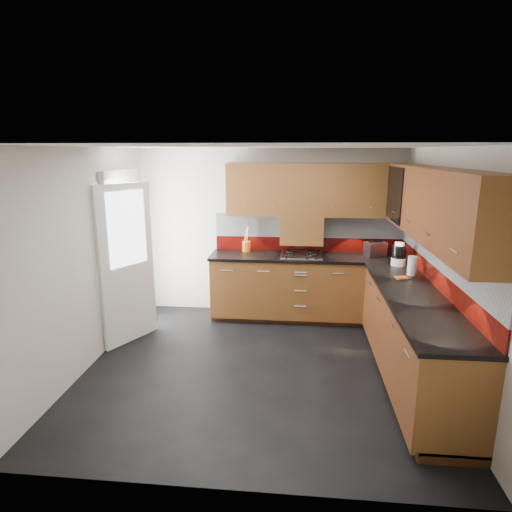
# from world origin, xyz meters

# --- Properties ---
(room) EXTENTS (4.00, 3.80, 2.64)m
(room) POSITION_xyz_m (0.00, 0.00, 1.50)
(room) COLOR black
(base_cabinets) EXTENTS (2.70, 3.20, 0.95)m
(base_cabinets) POSITION_xyz_m (1.07, 0.72, 0.44)
(base_cabinets) COLOR brown
(base_cabinets) RESTS_ON room
(countertop) EXTENTS (2.72, 3.22, 0.04)m
(countertop) POSITION_xyz_m (1.05, 0.70, 0.92)
(countertop) COLOR black
(countertop) RESTS_ON base_cabinets
(backsplash) EXTENTS (2.70, 3.20, 0.54)m
(backsplash) POSITION_xyz_m (1.28, 0.93, 1.21)
(backsplash) COLOR maroon
(backsplash) RESTS_ON countertop
(upper_cabinets) EXTENTS (2.50, 3.20, 0.72)m
(upper_cabinets) POSITION_xyz_m (1.23, 0.78, 1.84)
(upper_cabinets) COLOR brown
(upper_cabinets) RESTS_ON room
(extractor_hood) EXTENTS (0.60, 0.33, 0.40)m
(extractor_hood) POSITION_xyz_m (0.45, 1.64, 1.28)
(extractor_hood) COLOR brown
(extractor_hood) RESTS_ON room
(glass_cabinet) EXTENTS (0.32, 0.80, 0.66)m
(glass_cabinet) POSITION_xyz_m (1.71, 1.07, 1.87)
(glass_cabinet) COLOR black
(glass_cabinet) RESTS_ON room
(back_door) EXTENTS (0.42, 1.19, 2.04)m
(back_door) POSITION_xyz_m (-1.78, 0.75, 1.03)
(back_door) COLOR white
(back_door) RESTS_ON room
(gas_hob) EXTENTS (0.57, 0.50, 0.04)m
(gas_hob) POSITION_xyz_m (0.45, 1.47, 0.95)
(gas_hob) COLOR silver
(gas_hob) RESTS_ON countertop
(utensil_pot) EXTENTS (0.12, 0.12, 0.43)m
(utensil_pot) POSITION_xyz_m (-0.34, 1.66, 1.04)
(utensil_pot) COLOR #C35712
(utensil_pot) RESTS_ON countertop
(toaster) EXTENTS (0.33, 0.27, 0.20)m
(toaster) POSITION_xyz_m (1.47, 1.57, 1.04)
(toaster) COLOR silver
(toaster) RESTS_ON countertop
(food_processor) EXTENTS (0.18, 0.18, 0.30)m
(food_processor) POSITION_xyz_m (1.68, 1.08, 1.08)
(food_processor) COLOR white
(food_processor) RESTS_ON countertop
(paper_towel) EXTENTS (0.12, 0.12, 0.23)m
(paper_towel) POSITION_xyz_m (1.74, 0.64, 1.05)
(paper_towel) COLOR white
(paper_towel) RESTS_ON countertop
(orange_cloth) EXTENTS (0.15, 0.14, 0.01)m
(orange_cloth) POSITION_xyz_m (1.59, 0.49, 0.95)
(orange_cloth) COLOR #DB5918
(orange_cloth) RESTS_ON countertop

